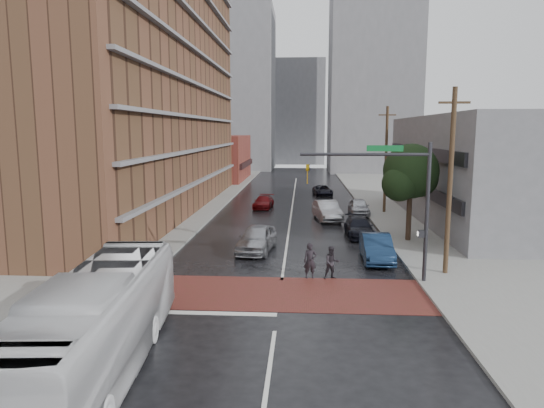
# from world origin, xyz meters

# --- Properties ---
(ground) EXTENTS (160.00, 160.00, 0.00)m
(ground) POSITION_xyz_m (0.00, 0.00, 0.00)
(ground) COLOR black
(ground) RESTS_ON ground
(crosswalk) EXTENTS (14.00, 5.00, 0.02)m
(crosswalk) POSITION_xyz_m (0.00, 0.50, 0.01)
(crosswalk) COLOR maroon
(crosswalk) RESTS_ON ground
(sidewalk_west) EXTENTS (9.00, 90.00, 0.15)m
(sidewalk_west) POSITION_xyz_m (-11.50, 25.00, 0.07)
(sidewalk_west) COLOR gray
(sidewalk_west) RESTS_ON ground
(sidewalk_east) EXTENTS (9.00, 90.00, 0.15)m
(sidewalk_east) POSITION_xyz_m (11.50, 25.00, 0.07)
(sidewalk_east) COLOR gray
(sidewalk_east) RESTS_ON ground
(apartment_block) EXTENTS (10.00, 44.00, 28.00)m
(apartment_block) POSITION_xyz_m (-14.00, 24.00, 14.00)
(apartment_block) COLOR brown
(apartment_block) RESTS_ON ground
(storefront_west) EXTENTS (8.00, 16.00, 7.00)m
(storefront_west) POSITION_xyz_m (-12.00, 54.00, 3.50)
(storefront_west) COLOR brown
(storefront_west) RESTS_ON ground
(building_east) EXTENTS (11.00, 26.00, 9.00)m
(building_east) POSITION_xyz_m (16.50, 20.00, 4.50)
(building_east) COLOR slate
(building_east) RESTS_ON ground
(distant_tower_west) EXTENTS (18.00, 16.00, 32.00)m
(distant_tower_west) POSITION_xyz_m (-14.00, 78.00, 16.00)
(distant_tower_west) COLOR slate
(distant_tower_west) RESTS_ON ground
(distant_tower_east) EXTENTS (16.00, 14.00, 36.00)m
(distant_tower_east) POSITION_xyz_m (14.00, 72.00, 18.00)
(distant_tower_east) COLOR slate
(distant_tower_east) RESTS_ON ground
(distant_tower_center) EXTENTS (12.00, 10.00, 24.00)m
(distant_tower_center) POSITION_xyz_m (0.00, 95.00, 12.00)
(distant_tower_center) COLOR slate
(distant_tower_center) RESTS_ON ground
(street_tree) EXTENTS (4.20, 4.10, 6.90)m
(street_tree) POSITION_xyz_m (8.52, 12.03, 4.73)
(street_tree) COLOR #332319
(street_tree) RESTS_ON ground
(signal_mast) EXTENTS (6.50, 0.30, 7.20)m
(signal_mast) POSITION_xyz_m (5.85, 2.50, 4.73)
(signal_mast) COLOR #2D2D33
(signal_mast) RESTS_ON ground
(utility_pole_near) EXTENTS (1.60, 0.26, 10.00)m
(utility_pole_near) POSITION_xyz_m (8.80, 4.00, 5.14)
(utility_pole_near) COLOR #473321
(utility_pole_near) RESTS_ON ground
(utility_pole_far) EXTENTS (1.60, 0.26, 10.00)m
(utility_pole_far) POSITION_xyz_m (8.80, 24.00, 5.14)
(utility_pole_far) COLOR #473321
(utility_pole_far) RESTS_ON ground
(transit_bus) EXTENTS (3.72, 12.07, 3.31)m
(transit_bus) POSITION_xyz_m (-5.50, -7.68, 1.66)
(transit_bus) COLOR silver
(transit_bus) RESTS_ON ground
(pedestrian_a) EXTENTS (0.75, 0.54, 1.89)m
(pedestrian_a) POSITION_xyz_m (1.48, 3.00, 0.95)
(pedestrian_a) COLOR black
(pedestrian_a) RESTS_ON ground
(pedestrian_b) EXTENTS (0.98, 0.84, 1.74)m
(pedestrian_b) POSITION_xyz_m (2.63, 3.00, 0.87)
(pedestrian_b) COLOR black
(pedestrian_b) RESTS_ON ground
(car_travel_a) EXTENTS (2.69, 5.27, 1.72)m
(car_travel_a) POSITION_xyz_m (-1.89, 8.58, 0.86)
(car_travel_a) COLOR #A5A7AD
(car_travel_a) RESTS_ON ground
(car_travel_b) EXTENTS (2.62, 5.38, 1.70)m
(car_travel_b) POSITION_xyz_m (3.21, 20.05, 0.85)
(car_travel_b) COLOR #B0B2B8
(car_travel_b) RESTS_ON ground
(car_travel_c) EXTENTS (2.10, 4.38, 1.23)m
(car_travel_c) POSITION_xyz_m (-2.89, 26.38, 0.61)
(car_travel_c) COLOR maroon
(car_travel_c) RESTS_ON ground
(suv_travel) EXTENTS (2.54, 4.57, 1.21)m
(suv_travel) POSITION_xyz_m (3.49, 36.51, 0.60)
(suv_travel) COLOR black
(suv_travel) RESTS_ON ground
(car_parked_near) EXTENTS (1.79, 4.87, 1.59)m
(car_parked_near) POSITION_xyz_m (5.52, 6.79, 0.80)
(car_parked_near) COLOR #142947
(car_parked_near) RESTS_ON ground
(car_parked_mid) EXTENTS (2.02, 4.71, 1.35)m
(car_parked_mid) POSITION_xyz_m (5.25, 13.62, 0.68)
(car_parked_mid) COLOR black
(car_parked_mid) RESTS_ON ground
(car_parked_far) EXTENTS (1.79, 4.38, 1.49)m
(car_parked_far) POSITION_xyz_m (6.30, 23.05, 0.75)
(car_parked_far) COLOR #B6B8BE
(car_parked_far) RESTS_ON ground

